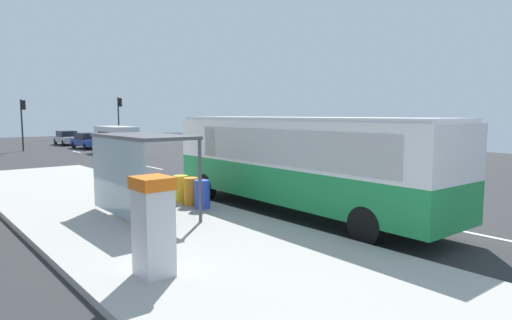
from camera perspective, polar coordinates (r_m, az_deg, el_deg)
name	(u,v)px	position (r m, az deg, el deg)	size (l,w,h in m)	color
ground_plane	(150,169)	(27.49, -13.69, -1.10)	(56.00, 92.00, 0.04)	#2D2D30
sidewalk_platform	(135,218)	(14.08, -15.66, -7.39)	(6.20, 30.00, 0.18)	#ADAAA3
lane_stripe_seg_0	(498,239)	(13.40, 29.19, -9.00)	(0.16, 2.20, 0.01)	silver
lane_stripe_seg_1	(348,208)	(15.81, 11.98, -6.15)	(0.16, 2.20, 0.01)	silver
lane_stripe_seg_2	(258,189)	(19.25, 0.21, -3.84)	(0.16, 2.20, 0.01)	silver
lane_stripe_seg_3	(197,177)	(23.26, -7.71, -2.18)	(0.16, 2.20, 0.01)	silver
lane_stripe_seg_4	(154,168)	(27.60, -13.22, -1.00)	(0.16, 2.20, 0.01)	silver
lane_stripe_seg_5	(122,161)	(32.13, -17.20, -0.14)	(0.16, 2.20, 0.01)	silver
lane_stripe_seg_6	(97,156)	(36.78, -20.19, 0.50)	(0.16, 2.20, 0.01)	silver
lane_stripe_seg_7	(76,152)	(41.51, -22.50, 1.00)	(0.16, 2.20, 0.01)	silver
bus	(297,158)	(14.49, 5.36, 0.21)	(2.77, 11.07, 3.21)	#1E8C47
white_van	(116,138)	(38.09, -17.88, 2.78)	(2.21, 5.28, 2.30)	silver
sedan_near	(88,140)	(45.08, -21.25, 2.41)	(2.01, 4.48, 1.52)	navy
sedan_far	(67,138)	(51.31, -23.56, 2.71)	(1.88, 4.42, 1.52)	#B7B7BC
ticket_machine	(153,225)	(8.68, -13.32, -8.36)	(0.66, 0.76, 1.94)	silver
recycling_bin_blue	(202,194)	(14.60, -7.07, -4.48)	(0.52, 0.52, 0.95)	blue
recycling_bin_orange	(191,191)	(15.18, -8.50, -4.09)	(0.52, 0.52, 0.95)	orange
recycling_bin_yellow	(181,189)	(15.78, -9.82, -3.73)	(0.52, 0.52, 0.95)	yellow
traffic_light_near_side	(119,114)	(45.97, -17.50, 5.77)	(0.49, 0.28, 5.00)	#2D2D2D
traffic_light_far_side	(23,117)	(44.24, -28.29, 5.04)	(0.49, 0.28, 4.63)	#2D2D2D
bus_shelter	(133,154)	(13.68, -15.80, 0.74)	(1.80, 4.00, 2.50)	#4C4C51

